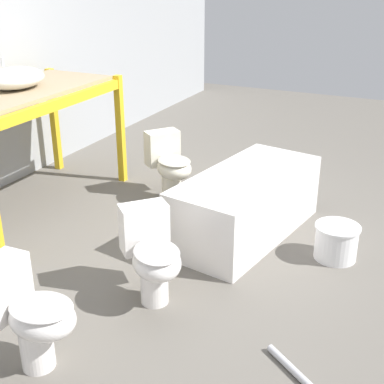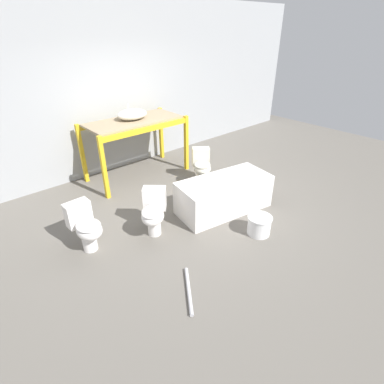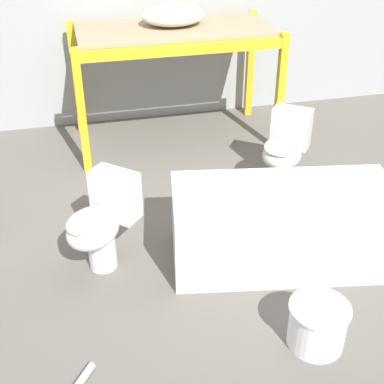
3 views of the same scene
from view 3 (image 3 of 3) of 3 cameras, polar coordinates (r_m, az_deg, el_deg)
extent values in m
plane|color=#666059|center=(4.23, 2.56, -3.34)|extent=(12.00, 12.00, 0.00)
cube|color=gold|center=(4.80, -11.69, 8.29)|extent=(0.07, 0.07, 1.14)
cube|color=gold|center=(5.17, 9.36, 10.27)|extent=(0.07, 0.07, 1.14)
cube|color=gold|center=(5.60, -12.27, 11.70)|extent=(0.07, 0.07, 1.14)
cube|color=gold|center=(5.92, 6.20, 13.33)|extent=(0.07, 0.07, 1.14)
cube|color=gold|center=(4.74, -0.85, 14.94)|extent=(1.84, 0.06, 0.09)
cube|color=gold|center=(5.55, -2.94, 17.46)|extent=(1.84, 0.06, 0.09)
cube|color=#998466|center=(5.12, -1.98, 16.98)|extent=(1.77, 0.80, 0.04)
ellipsoid|color=silver|center=(5.15, -2.03, 18.34)|extent=(0.58, 0.46, 0.19)
cube|color=white|center=(3.77, 9.66, -3.61)|extent=(1.61, 0.92, 0.56)
cube|color=beige|center=(3.68, 9.88, -1.56)|extent=(1.52, 0.83, 0.24)
cylinder|color=silver|center=(4.68, 9.54, 1.91)|extent=(0.19, 0.19, 0.26)
ellipsoid|color=silver|center=(4.52, 9.56, 3.97)|extent=(0.49, 0.51, 0.22)
ellipsoid|color=#B3AF9F|center=(4.48, 9.65, 4.83)|extent=(0.47, 0.48, 0.03)
cube|color=silver|center=(4.69, 10.55, 6.75)|extent=(0.37, 0.34, 0.34)
cylinder|color=white|center=(3.78, -9.55, -6.19)|extent=(0.19, 0.19, 0.26)
ellipsoid|color=white|center=(3.61, -10.53, -3.97)|extent=(0.50, 0.51, 0.22)
ellipsoid|color=beige|center=(3.56, -10.65, -2.97)|extent=(0.48, 0.48, 0.03)
cube|color=white|center=(3.71, -8.19, -0.26)|extent=(0.36, 0.35, 0.34)
cylinder|color=white|center=(3.28, 13.22, -13.65)|extent=(0.33, 0.33, 0.28)
cylinder|color=white|center=(3.18, 13.52, -11.95)|extent=(0.36, 0.36, 0.02)
camera|label=1|loc=(3.00, -74.85, 3.37)|focal=50.00mm
camera|label=2|loc=(1.89, -106.20, -1.12)|focal=28.00mm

